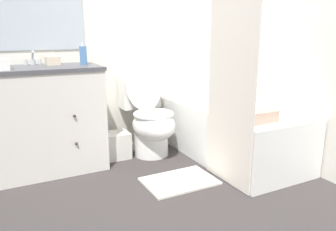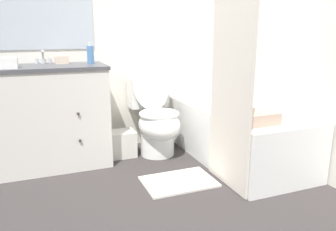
{
  "view_description": "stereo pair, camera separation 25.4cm",
  "coord_description": "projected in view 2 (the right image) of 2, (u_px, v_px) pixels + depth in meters",
  "views": [
    {
      "loc": [
        -1.02,
        -1.41,
        1.16
      ],
      "look_at": [
        0.12,
        0.78,
        0.53
      ],
      "focal_mm": 35.0,
      "sensor_mm": 36.0,
      "label": 1
    },
    {
      "loc": [
        -0.79,
        -1.52,
        1.16
      ],
      "look_at": [
        0.12,
        0.78,
        0.53
      ],
      "focal_mm": 35.0,
      "sensor_mm": 36.0,
      "label": 2
    }
  ],
  "objects": [
    {
      "name": "wall_back",
      "position": [
        120.0,
        23.0,
        3.2
      ],
      "size": [
        8.0,
        0.06,
        2.5
      ],
      "color": "white",
      "rests_on": "ground_plane"
    },
    {
      "name": "wall_right",
      "position": [
        288.0,
        22.0,
        2.86
      ],
      "size": [
        0.05,
        2.73,
        2.5
      ],
      "color": "white",
      "rests_on": "ground_plane"
    },
    {
      "name": "vanity_cabinet",
      "position": [
        49.0,
        115.0,
        2.87
      ],
      "size": [
        1.01,
        0.58,
        0.89
      ],
      "color": "silver",
      "rests_on": "ground_plane"
    },
    {
      "name": "sink_faucet",
      "position": [
        43.0,
        60.0,
        2.94
      ],
      "size": [
        0.14,
        0.12,
        0.12
      ],
      "color": "silver",
      "rests_on": "vanity_cabinet"
    },
    {
      "name": "toilet",
      "position": [
        156.0,
        120.0,
        3.17
      ],
      "size": [
        0.39,
        0.67,
        0.87
      ],
      "color": "white",
      "rests_on": "ground_plane"
    },
    {
      "name": "bathtub",
      "position": [
        236.0,
        133.0,
        3.06
      ],
      "size": [
        0.72,
        1.51,
        0.49
      ],
      "color": "white",
      "rests_on": "ground_plane"
    },
    {
      "name": "shower_curtain",
      "position": [
        232.0,
        66.0,
        2.35
      ],
      "size": [
        0.01,
        0.55,
        1.85
      ],
      "color": "silver",
      "rests_on": "ground_plane"
    },
    {
      "name": "wastebasket",
      "position": [
        122.0,
        144.0,
        3.15
      ],
      "size": [
        0.25,
        0.21,
        0.25
      ],
      "color": "silver",
      "rests_on": "ground_plane"
    },
    {
      "name": "tissue_box",
      "position": [
        62.0,
        59.0,
        2.92
      ],
      "size": [
        0.11,
        0.14,
        0.1
      ],
      "color": "beige",
      "rests_on": "vanity_cabinet"
    },
    {
      "name": "soap_dispenser",
      "position": [
        90.0,
        54.0,
        2.89
      ],
      "size": [
        0.06,
        0.06,
        0.19
      ],
      "color": "#4C7AB2",
      "rests_on": "vanity_cabinet"
    },
    {
      "name": "bath_towel_folded",
      "position": [
        257.0,
        117.0,
        2.48
      ],
      "size": [
        0.27,
        0.24,
        0.09
      ],
      "color": "tan",
      "rests_on": "bathtub"
    },
    {
      "name": "bath_mat",
      "position": [
        179.0,
        182.0,
        2.61
      ],
      "size": [
        0.56,
        0.39,
        0.02
      ],
      "color": "silver",
      "rests_on": "ground_plane"
    }
  ]
}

